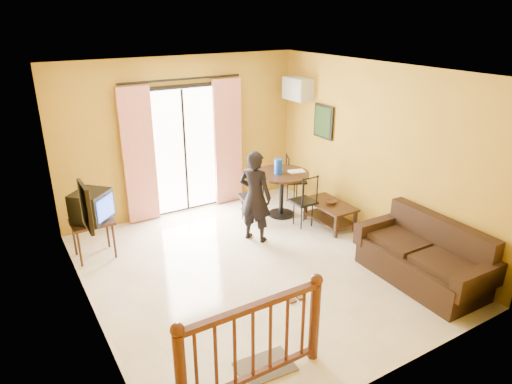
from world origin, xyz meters
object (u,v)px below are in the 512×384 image
coffee_table (330,211)px  standing_person (255,197)px  sofa (425,259)px  dining_table (282,181)px  television (92,206)px

coffee_table → standing_person: size_ratio=0.62×
coffee_table → sofa: (0.01, -2.01, 0.05)m
sofa → standing_person: (-1.38, 2.24, 0.43)m
standing_person → dining_table: bearing=-89.9°
standing_person → television: bearing=39.3°
standing_person → coffee_table: bearing=-131.9°
television → dining_table: (3.24, -0.18, -0.17)m
coffee_table → standing_person: 1.47m
television → coffee_table: bearing=-59.4°
television → standing_person: (2.34, -0.76, -0.07)m
television → dining_table: television is taller
dining_table → standing_person: size_ratio=0.65×
sofa → television: bearing=142.2°
television → sofa: bearing=-83.4°
sofa → coffee_table: bearing=91.2°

